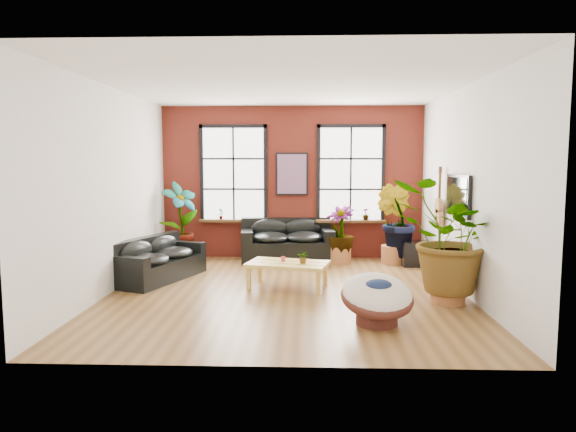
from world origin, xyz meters
The scene contains 19 objects.
room centered at (0.00, 0.15, 1.75)m, with size 6.04×6.54×3.54m.
sofa_back centered at (-0.11, 2.88, 0.43)m, with size 2.16×1.23×0.94m.
sofa_left centered at (-2.50, 0.87, 0.36)m, with size 1.49×2.18×0.80m.
coffee_table centered at (0.00, 0.34, 0.40)m, with size 1.55×1.10×0.54m.
papasan_chair centered at (1.30, -1.73, 0.38)m, with size 1.12×1.13×0.75m.
poster centered at (0.00, 3.18, 1.95)m, with size 0.74×0.06×0.98m.
tv_wall_unit centered at (2.93, 0.60, 1.54)m, with size 0.13×1.86×1.20m.
media_box centered at (2.70, 2.36, 0.26)m, with size 0.64×0.54×0.52m.
pot_back_left centered at (-2.44, 2.66, 0.17)m, with size 0.54×0.54×0.34m.
pot_back_right centered at (2.26, 2.59, 0.20)m, with size 0.66×0.66×0.39m.
pot_right_wall centered at (2.57, -0.61, 0.20)m, with size 0.59×0.59×0.40m.
pot_mid centered at (1.07, 2.60, 0.19)m, with size 0.60×0.60×0.38m.
floor_plant_back_left centered at (-2.46, 2.64, 0.98)m, with size 0.87×0.59×1.65m, color #1D3D10.
floor_plant_back_right centered at (2.29, 2.63, 0.95)m, with size 0.88×0.71×1.60m, color #1D3D10.
floor_plant_right_wall centered at (2.54, -0.64, 1.06)m, with size 1.61×1.40×1.79m, color #1D3D10.
floor_plant_mid centered at (1.08, 2.59, 0.71)m, with size 0.63×0.63×1.13m, color #1D3D10.
table_plant centered at (0.28, 0.25, 0.56)m, with size 0.20×0.17×0.22m, color #1D3D10.
sill_plant_left centered at (-1.65, 3.13, 1.04)m, with size 0.14×0.10×0.27m, color #1D3D10.
sill_plant_right centered at (1.70, 3.13, 1.04)m, with size 0.15×0.15×0.27m, color #1D3D10.
Camera 1 is at (0.32, -8.63, 2.22)m, focal length 32.00 mm.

